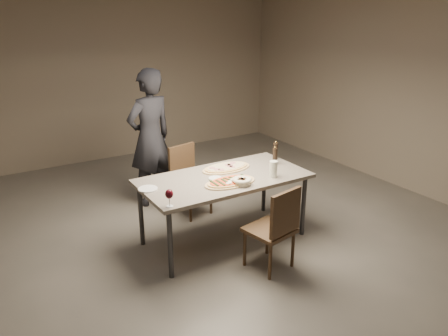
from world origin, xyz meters
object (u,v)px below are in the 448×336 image
carafe (273,169)px  chair_far (187,176)px  zucchini_pizza (230,182)px  chair_near (276,225)px  diner (150,138)px  bread_basket (242,181)px  pepper_mill_left (275,156)px  dining_table (224,182)px  ham_pizza (226,168)px

carafe → chair_far: (-0.45, 1.13, -0.36)m
zucchini_pizza → carafe: 0.50m
zucchini_pizza → chair_near: size_ratio=0.66×
zucchini_pizza → diner: 1.57m
carafe → chair_near: bearing=-123.7°
bread_basket → carafe: carafe is taller
pepper_mill_left → chair_near: bearing=-126.2°
zucchini_pizza → pepper_mill_left: (0.75, 0.24, 0.08)m
bread_basket → chair_far: chair_far is taller
zucchini_pizza → bread_basket: bread_basket is taller
pepper_mill_left → carafe: bearing=-129.7°
dining_table → ham_pizza: 0.26m
ham_pizza → carafe: 0.56m
zucchini_pizza → chair_far: (0.03, 1.05, -0.28)m
ham_pizza → chair_far: bearing=113.2°
bread_basket → carafe: 0.41m
ham_pizza → carafe: bearing=-48.5°
zucchini_pizza → pepper_mill_left: bearing=41.2°
ham_pizza → diner: 1.25m
chair_near → chair_far: size_ratio=1.01×
dining_table → zucchini_pizza: (-0.04, -0.19, 0.07)m
dining_table → diner: 1.40m
zucchini_pizza → diner: (-0.23, 1.55, 0.12)m
bread_basket → chair_near: chair_near is taller
dining_table → chair_near: chair_near is taller
dining_table → diner: (-0.27, 1.36, 0.19)m
ham_pizza → bread_basket: bread_basket is taller
carafe → chair_near: size_ratio=0.21×
ham_pizza → carafe: size_ratio=3.28×
dining_table → bread_basket: 0.31m
zucchini_pizza → bread_basket: (0.08, -0.10, 0.03)m
pepper_mill_left → chair_far: pepper_mill_left is taller
dining_table → pepper_mill_left: size_ratio=8.53×
chair_far → chair_near: bearing=82.0°
pepper_mill_left → chair_near: (-0.60, -0.82, -0.36)m
dining_table → ham_pizza: (0.15, 0.19, 0.07)m
carafe → dining_table: bearing=147.8°
dining_table → zucchini_pizza: zucchini_pizza is taller
zucchini_pizza → ham_pizza: zucchini_pizza is taller
dining_table → pepper_mill_left: 0.73m
dining_table → carafe: carafe is taller
dining_table → bread_basket: bearing=-82.9°
zucchini_pizza → carafe: size_ratio=3.20×
pepper_mill_left → carafe: size_ratio=1.18×
pepper_mill_left → chair_far: size_ratio=0.24×
ham_pizza → chair_far: 0.74m
ham_pizza → chair_near: bearing=-82.6°
bread_basket → chair_near: size_ratio=0.23×
ham_pizza → chair_near: (-0.04, -0.97, -0.28)m
dining_table → carafe: bearing=-32.2°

